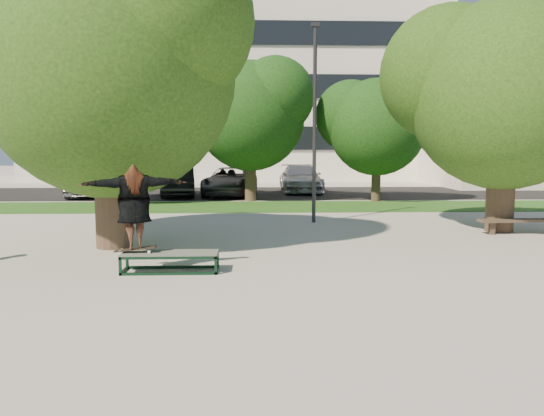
{
  "coord_description": "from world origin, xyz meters",
  "views": [
    {
      "loc": [
        -0.96,
        -11.49,
        2.33
      ],
      "look_at": [
        -0.49,
        0.6,
        0.96
      ],
      "focal_mm": 35.0,
      "sensor_mm": 36.0,
      "label": 1
    }
  ],
  "objects_px": {
    "tree_left": "(105,56)",
    "car_silver_a": "(96,180)",
    "car_dark": "(178,181)",
    "car_grey": "(230,181)",
    "bench": "(526,221)",
    "tree_right": "(501,84)",
    "grind_box": "(170,262)",
    "car_silver_b": "(301,178)",
    "lamppost": "(315,121)"
  },
  "relations": [
    {
      "from": "tree_right",
      "to": "car_grey",
      "type": "relative_size",
      "value": 1.3
    },
    {
      "from": "tree_left",
      "to": "car_dark",
      "type": "relative_size",
      "value": 1.6
    },
    {
      "from": "lamppost",
      "to": "tree_left",
      "type": "bearing_deg",
      "value": -143.58
    },
    {
      "from": "car_dark",
      "to": "car_silver_b",
      "type": "distance_m",
      "value": 6.53
    },
    {
      "from": "tree_right",
      "to": "car_grey",
      "type": "distance_m",
      "value": 14.4
    },
    {
      "from": "car_silver_a",
      "to": "grind_box",
      "type": "bearing_deg",
      "value": -68.75
    },
    {
      "from": "car_silver_a",
      "to": "car_silver_b",
      "type": "xyz_separation_m",
      "value": [
        10.14,
        2.06,
        -0.09
      ]
    },
    {
      "from": "car_grey",
      "to": "car_dark",
      "type": "bearing_deg",
      "value": -169.27
    },
    {
      "from": "grind_box",
      "to": "car_silver_a",
      "type": "height_order",
      "value": "car_silver_a"
    },
    {
      "from": "tree_left",
      "to": "grind_box",
      "type": "xyz_separation_m",
      "value": [
        1.79,
        -2.67,
        -4.23
      ]
    },
    {
      "from": "tree_left",
      "to": "car_silver_a",
      "type": "xyz_separation_m",
      "value": [
        -4.2,
        13.35,
        -3.61
      ]
    },
    {
      "from": "lamppost",
      "to": "grind_box",
      "type": "relative_size",
      "value": 3.39
    },
    {
      "from": "tree_right",
      "to": "bench",
      "type": "relative_size",
      "value": 2.43
    },
    {
      "from": "tree_left",
      "to": "car_dark",
      "type": "xyz_separation_m",
      "value": [
        -0.25,
        13.31,
        -3.69
      ]
    },
    {
      "from": "bench",
      "to": "car_grey",
      "type": "height_order",
      "value": "car_grey"
    },
    {
      "from": "grind_box",
      "to": "car_grey",
      "type": "height_order",
      "value": "car_grey"
    },
    {
      "from": "tree_left",
      "to": "tree_right",
      "type": "height_order",
      "value": "tree_left"
    },
    {
      "from": "grind_box",
      "to": "car_dark",
      "type": "bearing_deg",
      "value": 97.28
    },
    {
      "from": "grind_box",
      "to": "car_silver_a",
      "type": "xyz_separation_m",
      "value": [
        -5.99,
        16.01,
        0.62
      ]
    },
    {
      "from": "tree_right",
      "to": "car_grey",
      "type": "bearing_deg",
      "value": 124.46
    },
    {
      "from": "lamppost",
      "to": "car_grey",
      "type": "height_order",
      "value": "lamppost"
    },
    {
      "from": "tree_right",
      "to": "grind_box",
      "type": "distance_m",
      "value": 10.38
    },
    {
      "from": "lamppost",
      "to": "car_grey",
      "type": "distance_m",
      "value": 10.37
    },
    {
      "from": "tree_right",
      "to": "car_silver_b",
      "type": "bearing_deg",
      "value": 107.65
    },
    {
      "from": "car_grey",
      "to": "car_silver_b",
      "type": "relative_size",
      "value": 1.0
    },
    {
      "from": "bench",
      "to": "car_dark",
      "type": "bearing_deg",
      "value": 128.98
    },
    {
      "from": "tree_left",
      "to": "grind_box",
      "type": "distance_m",
      "value": 5.32
    },
    {
      "from": "lamppost",
      "to": "car_silver_a",
      "type": "bearing_deg",
      "value": 135.15
    },
    {
      "from": "tree_right",
      "to": "car_grey",
      "type": "height_order",
      "value": "tree_right"
    },
    {
      "from": "lamppost",
      "to": "car_silver_b",
      "type": "bearing_deg",
      "value": 86.78
    },
    {
      "from": "tree_right",
      "to": "bench",
      "type": "bearing_deg",
      "value": -42.15
    },
    {
      "from": "lamppost",
      "to": "car_dark",
      "type": "relative_size",
      "value": 1.38
    },
    {
      "from": "car_dark",
      "to": "car_grey",
      "type": "distance_m",
      "value": 2.55
    },
    {
      "from": "tree_right",
      "to": "car_dark",
      "type": "bearing_deg",
      "value": 132.74
    },
    {
      "from": "bench",
      "to": "car_silver_a",
      "type": "height_order",
      "value": "car_silver_a"
    },
    {
      "from": "bench",
      "to": "car_grey",
      "type": "xyz_separation_m",
      "value": [
        -8.53,
        12.09,
        0.35
      ]
    },
    {
      "from": "grind_box",
      "to": "car_dark",
      "type": "relative_size",
      "value": 0.41
    },
    {
      "from": "grind_box",
      "to": "car_silver_a",
      "type": "distance_m",
      "value": 17.11
    },
    {
      "from": "grind_box",
      "to": "car_dark",
      "type": "xyz_separation_m",
      "value": [
        -2.04,
        15.97,
        0.54
      ]
    },
    {
      "from": "car_silver_a",
      "to": "car_grey",
      "type": "xyz_separation_m",
      "value": [
        6.49,
        0.18,
        -0.12
      ]
    },
    {
      "from": "lamppost",
      "to": "car_dark",
      "type": "bearing_deg",
      "value": 120.51
    },
    {
      "from": "grind_box",
      "to": "car_grey",
      "type": "bearing_deg",
      "value": 88.23
    },
    {
      "from": "car_silver_a",
      "to": "lamppost",
      "type": "bearing_deg",
      "value": -44.11
    },
    {
      "from": "lamppost",
      "to": "car_silver_a",
      "type": "height_order",
      "value": "lamppost"
    },
    {
      "from": "lamppost",
      "to": "grind_box",
      "type": "xyz_separation_m",
      "value": [
        -3.5,
        -6.57,
        -2.96
      ]
    },
    {
      "from": "car_dark",
      "to": "car_silver_b",
      "type": "xyz_separation_m",
      "value": [
        6.19,
        2.1,
        -0.0
      ]
    },
    {
      "from": "car_silver_a",
      "to": "car_silver_b",
      "type": "bearing_deg",
      "value": 12.23
    },
    {
      "from": "tree_left",
      "to": "car_silver_b",
      "type": "xyz_separation_m",
      "value": [
        5.94,
        15.41,
        -3.69
      ]
    },
    {
      "from": "lamppost",
      "to": "car_silver_a",
      "type": "distance_m",
      "value": 13.59
    },
    {
      "from": "tree_left",
      "to": "bench",
      "type": "height_order",
      "value": "tree_left"
    }
  ]
}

